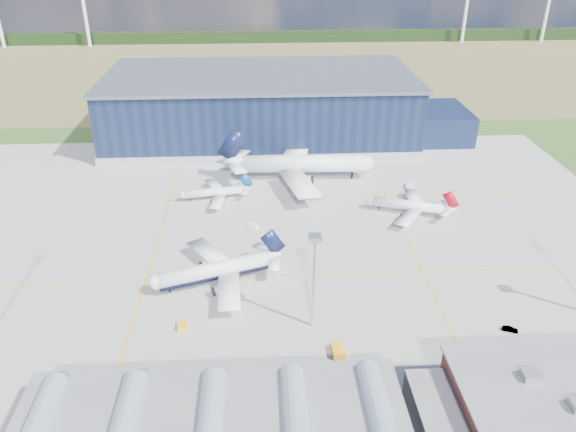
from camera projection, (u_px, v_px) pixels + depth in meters
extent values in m
plane|color=#2F501E|center=(265.00, 256.00, 150.26)|extent=(600.00, 600.00, 0.00)
cube|color=#A3A39E|center=(265.00, 237.00, 159.09)|extent=(220.00, 160.00, 0.06)
cube|color=#FEB10D|center=(266.00, 276.00, 141.39)|extent=(180.00, 0.40, 0.02)
cube|color=#FEB10D|center=(263.00, 198.00, 181.16)|extent=(180.00, 0.40, 0.02)
cube|color=#FEB10D|center=(158.00, 240.00, 157.64)|extent=(0.40, 120.00, 0.02)
cube|color=#FEB10D|center=(404.00, 233.00, 160.97)|extent=(0.40, 120.00, 0.02)
cube|color=olive|center=(259.00, 67.00, 344.68)|extent=(600.00, 220.00, 0.01)
cube|color=black|center=(258.00, 37.00, 413.51)|extent=(600.00, 8.00, 8.00)
cube|color=#0F1A33|center=(260.00, 107.00, 228.40)|extent=(120.00, 60.00, 25.00)
cube|color=#999DA7|center=(261.00, 132.00, 233.47)|extent=(121.00, 61.00, 3.20)
cube|color=#545D6B|center=(260.00, 75.00, 222.34)|extent=(122.00, 62.00, 1.20)
cube|color=#0F1A33|center=(436.00, 123.00, 230.43)|extent=(24.00, 30.00, 12.00)
cube|color=black|center=(554.00, 367.00, 108.36)|extent=(44.00, 0.40, 1.40)
cube|color=black|center=(558.00, 353.00, 106.73)|extent=(44.00, 0.40, 1.40)
cube|color=#AAABA6|center=(531.00, 376.00, 96.45)|extent=(3.20, 2.60, 1.60)
cube|color=black|center=(212.00, 428.00, 95.37)|extent=(65.00, 22.00, 6.00)
cube|color=slate|center=(211.00, 414.00, 93.88)|extent=(66.00, 23.00, 0.50)
cube|color=slate|center=(444.00, 418.00, 97.27)|extent=(10.00, 18.00, 6.00)
cylinder|color=#8FA3B1|center=(41.00, 421.00, 92.45)|extent=(4.40, 18.00, 4.40)
cylinder|color=#8FA3B1|center=(126.00, 417.00, 93.12)|extent=(4.40, 18.00, 4.40)
cylinder|color=#8FA3B1|center=(211.00, 414.00, 93.79)|extent=(4.40, 18.00, 4.40)
cylinder|color=#8FA3B1|center=(294.00, 410.00, 94.45)|extent=(4.40, 18.00, 4.40)
cylinder|color=#8FA3B1|center=(377.00, 407.00, 95.12)|extent=(4.40, 18.00, 4.40)
cylinder|color=silver|center=(314.00, 285.00, 119.11)|extent=(0.70, 0.70, 22.00)
cube|color=silver|center=(315.00, 238.00, 113.75)|extent=(2.60, 2.60, 1.00)
cube|color=yellow|center=(338.00, 351.00, 115.64)|extent=(2.64, 4.14, 1.68)
cube|color=yellow|center=(182.00, 326.00, 123.20)|extent=(1.91, 2.81, 1.20)
cube|color=white|center=(410.00, 185.00, 188.63)|extent=(3.28, 3.87, 1.42)
cube|color=yellow|center=(276.00, 165.00, 204.46)|extent=(3.27, 3.95, 1.49)
cube|color=white|center=(253.00, 226.00, 163.44)|extent=(3.44, 3.24, 1.24)
imported|color=#99999E|center=(510.00, 329.00, 122.22)|extent=(3.55, 2.31, 1.10)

